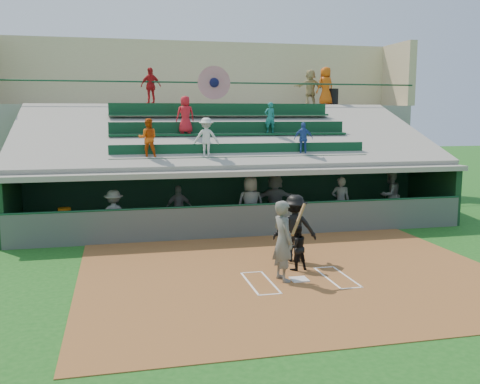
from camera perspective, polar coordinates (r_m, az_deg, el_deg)
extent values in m
plane|color=#184F16|center=(13.82, 6.32, -9.38)|extent=(100.00, 100.00, 0.00)
cube|color=brown|center=(14.27, 5.65, -8.75)|extent=(11.00, 9.00, 0.02)
cube|color=silver|center=(13.81, 6.32, -9.24)|extent=(0.43, 0.43, 0.03)
cube|color=silver|center=(13.59, 3.29, -9.54)|extent=(0.05, 1.80, 0.01)
cube|color=white|center=(14.07, 9.24, -9.01)|extent=(0.05, 1.80, 0.01)
cube|color=white|center=(13.45, 1.01, -9.72)|extent=(0.05, 1.80, 0.01)
cube|color=silver|center=(14.28, 11.31, -8.81)|extent=(0.05, 1.80, 0.01)
cube|color=silver|center=(14.35, 1.21, -8.55)|extent=(0.60, 0.05, 0.01)
cube|color=white|center=(14.96, 8.92, -7.94)|extent=(0.60, 0.05, 0.01)
cube|color=white|center=(12.70, 3.23, -10.84)|extent=(0.60, 0.05, 0.01)
cube|color=white|center=(13.39, 11.82, -9.99)|extent=(0.60, 0.05, 0.01)
cube|color=gray|center=(20.10, -0.03, -3.65)|extent=(16.00, 3.50, 0.04)
cube|color=gray|center=(26.35, -3.32, 4.20)|extent=(20.00, 3.00, 4.60)
cube|color=#4F5550|center=(18.32, 1.19, -3.13)|extent=(16.00, 0.06, 1.10)
cylinder|color=#143F26|center=(18.22, 1.20, -1.38)|extent=(16.00, 0.08, 0.08)
cube|color=black|center=(21.59, -1.07, 0.10)|extent=(16.00, 0.25, 2.20)
cube|color=black|center=(19.74, -23.30, -1.36)|extent=(0.25, 3.50, 2.20)
cube|color=black|center=(23.03, 19.76, 0.12)|extent=(0.25, 3.50, 2.20)
cube|color=gray|center=(19.76, -0.03, 2.55)|extent=(16.40, 3.90, 0.18)
cube|color=gray|center=(23.28, -1.96, 0.82)|extent=(16.40, 3.50, 2.30)
cube|color=gray|center=(24.78, -2.70, 3.94)|extent=(16.40, 0.30, 4.60)
cube|color=gray|center=(21.48, -1.14, 6.35)|extent=(16.40, 6.51, 2.37)
cube|color=#0B341C|center=(19.19, 0.34, 3.72)|extent=(9.40, 0.42, 0.08)
cube|color=#0C361F|center=(19.36, 0.20, 4.54)|extent=(9.40, 0.06, 0.45)
cube|color=#0E3D21|center=(20.99, -0.86, 6.17)|extent=(9.40, 0.42, 0.08)
cube|color=#0B321B|center=(21.18, -0.97, 6.89)|extent=(9.40, 0.06, 0.45)
cube|color=#0C371E|center=(22.84, -1.87, 8.22)|extent=(9.40, 0.42, 0.08)
cube|color=#0D3C1F|center=(23.04, -1.97, 8.87)|extent=(9.40, 0.06, 0.45)
imported|color=#CE4C0C|center=(18.76, -9.78, 5.69)|extent=(0.70, 0.57, 1.35)
imported|color=silver|center=(18.98, -3.61, 5.85)|extent=(0.97, 0.68, 1.37)
imported|color=#27499D|center=(19.90, 6.78, 5.68)|extent=(0.74, 0.41, 1.20)
imported|color=red|center=(20.77, -5.86, 8.20)|extent=(0.76, 0.54, 1.44)
imported|color=#186E68|center=(21.46, 3.21, 7.93)|extent=(0.47, 0.34, 1.21)
cylinder|color=#143E25|center=(24.84, -2.79, 11.57)|extent=(20.00, 0.07, 0.07)
cylinder|color=maroon|center=(24.82, -2.78, 11.57)|extent=(1.50, 0.06, 1.50)
sphere|color=#0D1037|center=(24.80, -2.77, 11.58)|extent=(0.44, 0.44, 0.44)
cube|color=tan|center=(27.83, -3.92, 12.45)|extent=(20.00, 0.40, 3.20)
cube|color=tan|center=(29.71, 16.43, 11.87)|extent=(0.40, 3.00, 3.20)
imported|color=#50534E|center=(13.48, 4.61, -5.20)|extent=(0.62, 0.82, 2.04)
cylinder|color=brown|center=(13.33, 6.26, -2.93)|extent=(0.56, 0.54, 0.75)
sphere|color=#995F37|center=(13.47, 5.14, -4.31)|extent=(0.10, 0.10, 0.10)
imported|color=black|center=(14.51, 6.03, -5.90)|extent=(0.67, 0.56, 1.23)
imported|color=black|center=(15.32, 5.86, -3.83)|extent=(1.37, 0.99, 1.91)
cube|color=olive|center=(21.28, -1.49, -2.31)|extent=(14.30, 5.13, 0.45)
cube|color=silver|center=(18.90, -18.32, -3.81)|extent=(0.81, 0.67, 0.63)
cylinder|color=#C5600B|center=(18.75, -18.21, -2.26)|extent=(0.43, 0.43, 0.43)
imported|color=#565954|center=(18.23, -13.29, -2.38)|extent=(1.11, 0.67, 1.67)
imported|color=#525550|center=(19.25, -6.52, -1.72)|extent=(0.97, 0.45, 1.62)
imported|color=#50524E|center=(18.84, 1.13, -1.32)|extent=(0.98, 0.64, 1.99)
imported|color=#5E615C|center=(19.94, 3.75, -0.84)|extent=(1.90, 0.95, 1.96)
imported|color=#535651|center=(20.23, 10.68, -1.00)|extent=(0.80, 0.70, 1.85)
imported|color=#555752|center=(21.83, 15.71, -0.32)|extent=(1.15, 1.02, 1.97)
cylinder|color=black|center=(27.39, 9.85, 9.93)|extent=(0.55, 0.55, 0.83)
imported|color=#B31417|center=(24.60, -9.48, 11.08)|extent=(1.04, 0.71, 1.64)
imported|color=#C44F0B|center=(27.05, 9.10, 11.08)|extent=(1.03, 0.80, 1.87)
imported|color=tan|center=(27.29, 7.49, 10.99)|extent=(1.72, 0.80, 1.78)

